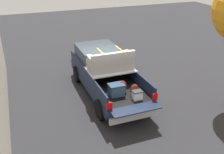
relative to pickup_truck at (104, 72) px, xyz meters
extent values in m
plane|color=#262628|center=(-0.36, 0.00, -0.95)|extent=(40.00, 40.00, 0.00)
cube|color=#162138|center=(-0.36, 0.00, -0.33)|extent=(5.50, 1.92, 0.47)
cube|color=black|center=(-1.56, 0.00, -0.08)|extent=(2.80, 1.80, 0.04)
cube|color=#162138|center=(-1.56, 0.93, 0.15)|extent=(2.80, 0.06, 0.50)
cube|color=#162138|center=(-1.56, -0.93, 0.15)|extent=(2.80, 0.06, 0.50)
cube|color=#162138|center=(-0.19, 0.00, 0.15)|extent=(0.06, 1.80, 0.50)
cube|color=#162138|center=(-3.24, 0.00, -0.08)|extent=(0.55, 1.80, 0.04)
cube|color=#B2B2B7|center=(-0.79, 0.00, 0.42)|extent=(1.25, 1.92, 0.04)
cube|color=#162138|center=(0.99, 0.00, 0.15)|extent=(2.30, 1.92, 0.50)
cube|color=#2D3842|center=(0.89, 0.00, 0.65)|extent=(1.94, 1.76, 0.50)
cube|color=#162138|center=(2.34, 0.00, 0.09)|extent=(0.40, 1.82, 0.38)
cube|color=#B2B2B7|center=(-3.08, 0.00, -0.45)|extent=(0.24, 1.92, 0.24)
cube|color=red|center=(-2.98, 0.88, 0.08)|extent=(0.06, 0.20, 0.28)
cube|color=red|center=(-2.98, -0.88, 0.08)|extent=(0.06, 0.20, 0.28)
cylinder|color=black|center=(1.39, 0.88, -0.55)|extent=(0.80, 0.30, 0.80)
cylinder|color=black|center=(1.39, -0.88, -0.55)|extent=(0.80, 0.30, 0.80)
cylinder|color=black|center=(-2.11, 0.88, -0.55)|extent=(0.80, 0.30, 0.80)
cylinder|color=black|center=(-2.11, -0.88, -0.55)|extent=(0.80, 0.30, 0.80)
cube|color=#335170|center=(-2.11, 0.27, 0.14)|extent=(0.40, 0.55, 0.41)
cube|color=#23394E|center=(-2.11, 0.27, 0.37)|extent=(0.44, 0.59, 0.05)
ellipsoid|color=maroon|center=(-2.00, -0.01, 0.19)|extent=(0.20, 0.35, 0.50)
ellipsoid|color=maroon|center=(-2.11, -0.01, 0.12)|extent=(0.09, 0.25, 0.22)
ellipsoid|color=maroon|center=(-2.34, -0.37, 0.16)|extent=(0.20, 0.34, 0.45)
ellipsoid|color=maroon|center=(-2.45, -0.37, 0.10)|extent=(0.09, 0.24, 0.20)
cube|color=white|center=(-2.66, -0.33, 0.09)|extent=(0.26, 0.34, 0.30)
cube|color=#262628|center=(-2.66, -0.33, 0.26)|extent=(0.28, 0.36, 0.04)
cube|color=#9E9993|center=(-0.79, 0.00, 0.65)|extent=(0.80, 1.84, 0.42)
cube|color=#9E9993|center=(-1.11, 0.00, 1.06)|extent=(0.16, 1.84, 0.40)
cube|color=#9E9993|center=(-0.74, 0.82, 0.97)|extent=(0.56, 0.20, 0.22)
cube|color=#9E9993|center=(-0.74, -0.82, 0.97)|extent=(0.56, 0.20, 0.22)
cube|color=yellow|center=(-0.79, 0.41, 1.27)|extent=(0.90, 0.03, 0.02)
cube|color=yellow|center=(-0.79, -0.41, 1.27)|extent=(0.90, 0.03, 0.02)
camera|label=1|loc=(-10.13, 3.57, 4.75)|focal=41.97mm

